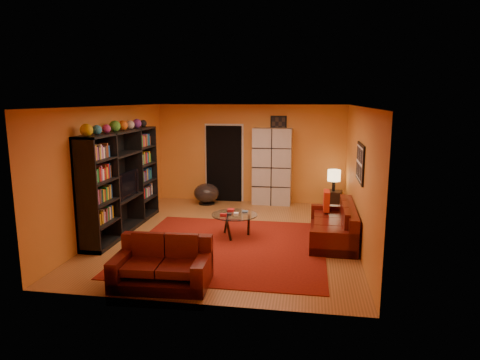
% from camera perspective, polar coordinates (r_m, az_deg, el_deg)
% --- Properties ---
extents(floor, '(6.00, 6.00, 0.00)m').
position_cam_1_polar(floor, '(8.81, -1.41, -7.37)').
color(floor, '#915B2C').
rests_on(floor, ground).
extents(ceiling, '(6.00, 6.00, 0.00)m').
position_cam_1_polar(ceiling, '(8.37, -1.49, 9.80)').
color(ceiling, white).
rests_on(ceiling, wall_back).
extents(wall_back, '(6.00, 0.00, 6.00)m').
position_cam_1_polar(wall_back, '(11.42, 1.34, 3.52)').
color(wall_back, orange).
rests_on(wall_back, floor).
extents(wall_front, '(6.00, 0.00, 6.00)m').
position_cam_1_polar(wall_front, '(5.64, -7.11, -4.14)').
color(wall_front, orange).
rests_on(wall_front, floor).
extents(wall_left, '(0.00, 6.00, 6.00)m').
position_cam_1_polar(wall_left, '(9.28, -16.80, 1.37)').
color(wall_left, orange).
rests_on(wall_left, floor).
extents(wall_right, '(0.00, 6.00, 6.00)m').
position_cam_1_polar(wall_right, '(8.40, 15.55, 0.49)').
color(wall_right, orange).
rests_on(wall_right, floor).
extents(rug, '(3.60, 3.60, 0.01)m').
position_cam_1_polar(rug, '(8.14, -1.63, -8.88)').
color(rug, '#62120B').
rests_on(rug, floor).
extents(doorway, '(0.95, 0.10, 2.04)m').
position_cam_1_polar(doorway, '(11.54, -2.14, 2.18)').
color(doorway, black).
rests_on(doorway, floor).
extents(wall_art_right, '(0.03, 1.00, 0.70)m').
position_cam_1_polar(wall_art_right, '(8.06, 15.74, 2.22)').
color(wall_art_right, black).
rests_on(wall_art_right, wall_right).
extents(wall_art_back, '(0.42, 0.03, 0.52)m').
position_cam_1_polar(wall_art_back, '(11.25, 5.16, 7.21)').
color(wall_art_back, black).
rests_on(wall_art_back, wall_back).
extents(entertainment_unit, '(0.45, 3.00, 2.10)m').
position_cam_1_polar(entertainment_unit, '(9.23, -15.46, -0.19)').
color(entertainment_unit, black).
rests_on(entertainment_unit, floor).
extents(tv, '(0.94, 0.12, 0.54)m').
position_cam_1_polar(tv, '(9.21, -15.17, -0.56)').
color(tv, black).
rests_on(tv, entertainment_unit).
extents(sofa, '(0.89, 2.09, 0.85)m').
position_cam_1_polar(sofa, '(8.66, 12.76, -5.97)').
color(sofa, '#460D09').
rests_on(sofa, rug).
extents(loveseat, '(1.45, 0.92, 0.85)m').
position_cam_1_polar(loveseat, '(6.65, -10.20, -11.09)').
color(loveseat, '#460D09').
rests_on(loveseat, rug).
extents(throw_pillow, '(0.12, 0.42, 0.42)m').
position_cam_1_polar(throw_pillow, '(9.21, 11.46, -2.70)').
color(throw_pillow, red).
rests_on(throw_pillow, sofa).
extents(coffee_table, '(0.92, 0.92, 0.46)m').
position_cam_1_polar(coffee_table, '(8.60, -0.73, -4.90)').
color(coffee_table, silver).
rests_on(coffee_table, floor).
extents(storage_cabinet, '(1.01, 0.46, 2.00)m').
position_cam_1_polar(storage_cabinet, '(11.20, 4.29, 1.80)').
color(storage_cabinet, '#B6B0A8').
rests_on(storage_cabinet, floor).
extents(bowl_chair, '(0.67, 0.67, 0.55)m').
position_cam_1_polar(bowl_chair, '(11.31, -4.50, -1.76)').
color(bowl_chair, black).
rests_on(bowl_chair, floor).
extents(side_table, '(0.47, 0.47, 0.50)m').
position_cam_1_polar(side_table, '(10.88, 12.29, -2.72)').
color(side_table, black).
rests_on(side_table, floor).
extents(table_lamp, '(0.32, 0.32, 0.53)m').
position_cam_1_polar(table_lamp, '(10.76, 12.43, 0.53)').
color(table_lamp, black).
rests_on(table_lamp, side_table).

